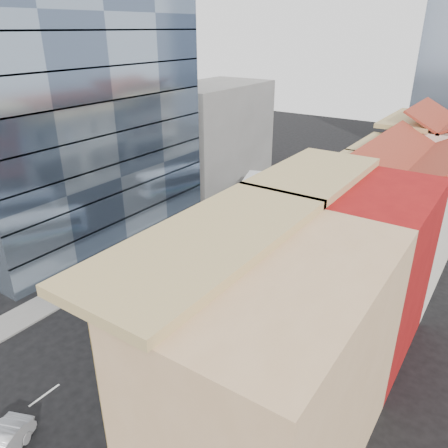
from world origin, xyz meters
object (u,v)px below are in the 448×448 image
Objects in this scene: office_tower at (71,95)px; bus_left_near at (159,273)px; bus_left_far at (250,196)px; shophouse_tan at (275,375)px; bus_right at (225,294)px.

office_tower is 3.05× the size of bus_left_near.
bus_left_near is at bearing -101.50° from bus_left_far.
office_tower is 23.66m from bus_left_far.
office_tower reaches higher than shophouse_tan.
shophouse_tan reaches higher than bus_right.
office_tower is at bearing -146.38° from bus_left_far.
shophouse_tan reaches higher than bus_left_near.
bus_right is at bearing -24.78° from bus_left_near.
bus_left_far is at bearing 91.78° from bus_right.
bus_left_near is (-16.34, 9.44, -4.42)m from shophouse_tan.
office_tower is at bearing 136.61° from bus_left_near.
shophouse_tan is 0.47× the size of office_tower.
office_tower is 25.62m from bus_right.
bus_left_near is at bearing 149.98° from shophouse_tan.
bus_right reaches higher than bus_left_near.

